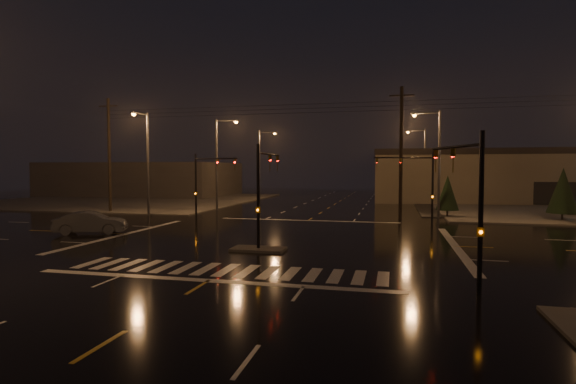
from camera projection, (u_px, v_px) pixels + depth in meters
name	position (u px, v px, depth m)	size (l,w,h in m)	color
ground	(276.00, 240.00, 29.17)	(140.00, 140.00, 0.00)	black
sidewalk_nw	(130.00, 200.00, 65.20)	(36.00, 36.00, 0.12)	#47443F
median_island	(258.00, 249.00, 25.27)	(3.00, 1.60, 0.15)	#47443F
crosswalk	(226.00, 270.00, 20.42)	(15.00, 2.60, 0.01)	beige
stop_bar_near	(209.00, 281.00, 18.47)	(16.00, 0.50, 0.01)	beige
stop_bar_far	(308.00, 220.00, 39.86)	(16.00, 0.50, 0.01)	beige
commercial_block	(143.00, 179.00, 77.86)	(30.00, 18.00, 5.60)	#3A3633
signal_mast_median	(263.00, 184.00, 25.99)	(0.25, 4.59, 6.00)	black
signal_mast_ne	(420.00, 179.00, 36.64)	(4.84, 1.86, 6.00)	black
signal_mast_nw	(204.00, 178.00, 41.00)	(4.84, 1.86, 6.00)	black
signal_mast_se	(470.00, 192.00, 17.15)	(1.55, 3.87, 6.00)	black
streetlight_1	(219.00, 158.00, 48.92)	(2.77, 0.32, 10.00)	#38383A
streetlight_2	(261.00, 160.00, 64.47)	(2.77, 0.32, 10.00)	#38383A
streetlight_3	(436.00, 156.00, 41.85)	(2.77, 0.32, 10.00)	#38383A
streetlight_4	(422.00, 160.00, 61.29)	(2.77, 0.32, 10.00)	#38383A
streetlight_5	(146.00, 156.00, 43.40)	(0.32, 2.77, 10.00)	#38383A
utility_pole_0	(109.00, 154.00, 47.50)	(2.20, 0.32, 12.00)	black
utility_pole_1	(401.00, 152.00, 40.62)	(2.20, 0.32, 12.00)	black
conifer_0	(448.00, 193.00, 42.34)	(2.10, 2.10, 3.98)	black
conifer_1	(563.00, 190.00, 39.38)	(2.56, 2.56, 4.70)	black
car_parked	(567.00, 207.00, 45.18)	(1.77, 4.41, 1.50)	black
car_crossing	(91.00, 223.00, 31.74)	(1.67, 4.80, 1.58)	#575B5F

